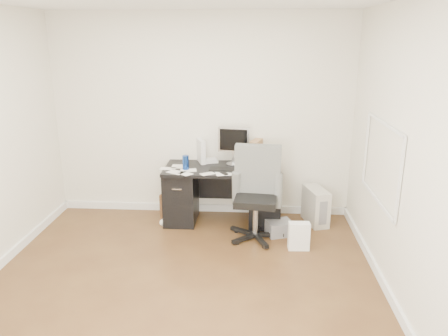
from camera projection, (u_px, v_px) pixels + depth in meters
The scene contains 18 objects.
ground at pixel (181, 288), 4.30m from camera, with size 4.00×4.00×0.00m, color #462A16.
room_shell at pixel (180, 121), 3.84m from camera, with size 4.02×4.02×2.71m.
desk at pixel (223, 193), 5.74m from camera, with size 1.50×0.70×0.75m.
loose_papers at pixel (207, 168), 5.60m from camera, with size 1.10×0.60×0.00m, color white, non-canonical shape.
lcd_monitor at pixel (234, 146), 5.68m from camera, with size 0.41×0.23×0.52m, color #AFAFB4, non-canonical shape.
keyboard at pixel (228, 170), 5.50m from camera, with size 0.47×0.16×0.03m, color black.
computer_mouse at pixel (254, 167), 5.54m from camera, with size 0.06×0.06×0.06m, color #AFAFB4.
travel_mug at pixel (186, 162), 5.53m from camera, with size 0.08×0.08×0.18m, color #153A96.
white_binder at pixel (201, 151), 5.83m from camera, with size 0.12×0.27×0.31m, color silver.
magazine_file at pixel (256, 152), 5.78m from camera, with size 0.14×0.27×0.32m, color #A97D52.
pen_cup at pixel (246, 156), 5.76m from camera, with size 0.09×0.09×0.21m, color brown, non-canonical shape.
yellow_book at pixel (270, 170), 5.45m from camera, with size 0.20×0.25×0.04m, color yellow.
paper_remote at pixel (225, 173), 5.38m from camera, with size 0.23×0.18×0.02m, color white, non-canonical shape.
office_chair at pixel (256, 195), 5.20m from camera, with size 0.64×0.64×1.13m, color #4C4E4C, non-canonical shape.
pc_tower at pixel (316, 206), 5.74m from camera, with size 0.21×0.47×0.47m, color beige.
shopping_bag at pixel (299, 236), 5.04m from camera, with size 0.24×0.17×0.33m, color white.
wicker_basket at pixel (176, 204), 5.96m from camera, with size 0.35×0.35×0.35m, color #4B3216.
desk_printer at pixel (279, 228), 5.43m from camera, with size 0.30×0.25×0.18m, color slate.
Camera 1 is at (0.66, -3.73, 2.38)m, focal length 35.00 mm.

